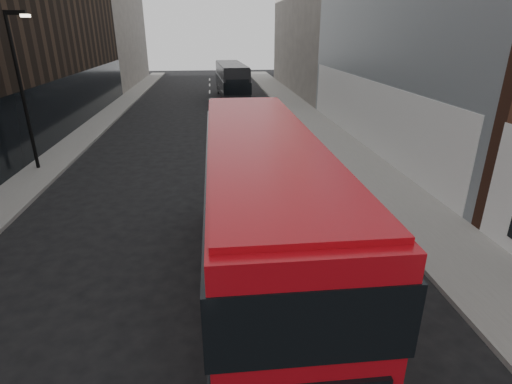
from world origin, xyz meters
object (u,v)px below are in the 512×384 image
object	(u,v)px
red_bus	(261,210)
grey_bus	(232,80)
street_lamp	(22,82)
car_c	(232,117)
car_b	(272,136)
car_a	(262,186)

from	to	relation	value
red_bus	grey_bus	distance (m)	31.78
street_lamp	red_bus	bearing A→B (deg)	-48.62
car_c	grey_bus	bearing A→B (deg)	87.89
street_lamp	red_bus	world-z (taller)	street_lamp
red_bus	car_c	world-z (taller)	red_bus
street_lamp	grey_bus	xyz separation A→B (m)	(10.44, 20.93, -2.38)
street_lamp	car_b	size ratio (longest dim) A/B	1.81
street_lamp	car_b	distance (m)	12.76
car_b	street_lamp	bearing A→B (deg)	-159.72
car_a	car_c	distance (m)	13.36
grey_bus	car_b	distance (m)	17.96
red_bus	car_c	distance (m)	19.09
red_bus	grey_bus	world-z (taller)	red_bus
grey_bus	car_a	world-z (taller)	grey_bus
car_a	red_bus	bearing A→B (deg)	-105.15
car_b	red_bus	bearing A→B (deg)	-93.69
car_b	car_c	bearing A→B (deg)	117.65
street_lamp	grey_bus	world-z (taller)	street_lamp
red_bus	car_b	distance (m)	14.19
street_lamp	car_c	distance (m)	13.23
red_bus	car_a	distance (m)	5.94
red_bus	car_a	world-z (taller)	red_bus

